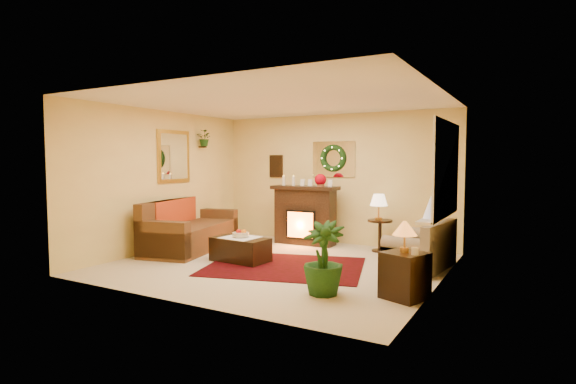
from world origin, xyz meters
The scene contains 31 objects.
floor centered at (0.00, 0.00, 0.00)m, with size 5.00×5.00×0.00m, color beige.
ceiling centered at (0.00, 0.00, 2.60)m, with size 5.00×5.00×0.00m, color white.
wall_back centered at (0.00, 2.25, 1.30)m, with size 5.00×5.00×0.00m, color #EFD88C.
wall_front centered at (0.00, -2.25, 1.30)m, with size 5.00×5.00×0.00m, color #EFD88C.
wall_left centered at (-2.50, 0.00, 1.30)m, with size 4.50×4.50×0.00m, color #EFD88C.
wall_right centered at (2.50, 0.00, 1.30)m, with size 4.50×4.50×0.00m, color #EFD88C.
area_rug centered at (0.18, -0.09, 0.01)m, with size 2.41×1.81×0.01m, color #410E15.
sofa centered at (-2.04, 0.27, 0.43)m, with size 0.96×2.18×0.94m, color brown.
red_throw centered at (-2.12, 0.39, 0.46)m, with size 0.87×1.42×0.02m, color red.
fireplace centered at (-0.42, 1.79, 0.55)m, with size 1.20×0.38×1.10m, color black.
poinsettia centered at (-0.07, 1.77, 1.30)m, with size 0.23×0.23×0.23m, color #AF0010.
mantel_candle_a centered at (-0.91, 1.79, 1.26)m, with size 0.06×0.06×0.19m, color white.
mantel_candle_b centered at (-0.68, 1.78, 1.26)m, with size 0.06×0.06×0.19m, color white.
mantel_mirror centered at (0.00, 2.23, 1.70)m, with size 0.92×0.02×0.72m, color white.
wreath centered at (0.00, 2.19, 1.72)m, with size 0.55×0.55×0.11m, color #194719.
wall_art centered at (-1.35, 2.23, 1.55)m, with size 0.32×0.03×0.48m, color #381E11.
gold_mirror centered at (-2.48, 0.30, 1.75)m, with size 0.03×0.84×1.00m, color gold.
hanging_plant centered at (-2.34, 1.05, 1.97)m, with size 0.33×0.28×0.36m, color #194719.
loveseat centered at (2.06, 0.87, 0.42)m, with size 0.74×1.28×0.74m, color gray.
window_frame centered at (2.48, 0.55, 1.55)m, with size 0.03×1.86×1.36m, color white.
window_glass centered at (2.47, 0.55, 1.55)m, with size 0.02×1.70×1.22m, color black.
window_sill centered at (2.38, 0.55, 0.87)m, with size 0.22×1.86×0.04m, color white.
mini_tree centered at (2.37, 0.08, 1.04)m, with size 0.21×0.21×0.31m, color silver.
sill_plant centered at (2.41, 1.28, 1.08)m, with size 0.25×0.20×0.46m, color #174310.
side_table_round centered at (1.12, 1.81, 0.33)m, with size 0.45×0.45×0.59m, color #462119.
lamp_cream centered at (1.10, 1.77, 0.88)m, with size 0.32×0.32×0.49m, color #FFDDB4.
end_table_square centered at (2.26, -0.79, 0.27)m, with size 0.46×0.46×0.57m, color #361D18.
lamp_tiffany centered at (2.25, -0.78, 0.74)m, with size 0.30×0.30×0.43m, color orange.
coffee_table centered at (-0.65, -0.11, 0.21)m, with size 0.94×0.52×0.40m, color #502715.
fruit_bowl centered at (-0.65, -0.10, 0.45)m, with size 0.28×0.28×0.06m, color beige.
floor_palm centered at (1.33, -1.12, 0.45)m, with size 1.54×1.54×2.75m, color #144A15.
Camera 1 is at (3.64, -6.14, 1.67)m, focal length 28.00 mm.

